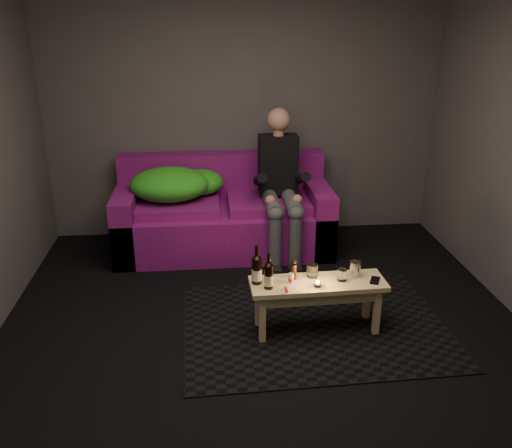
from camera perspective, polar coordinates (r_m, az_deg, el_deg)
The scene contains 17 objects.
floor at distance 3.99m, azimuth 1.24°, elevation -12.75°, with size 4.50×4.50×0.00m, color black.
room at distance 3.81m, azimuth 0.61°, elevation 12.40°, with size 4.50×4.50×4.50m.
rug at distance 4.24m, azimuth 6.17°, elevation -10.55°, with size 1.99×1.45×0.01m, color black.
sofa at distance 5.45m, azimuth -3.43°, elevation 0.83°, with size 2.09×0.94×0.90m.
green_blanket at distance 5.33m, azimuth -8.55°, elevation 4.16°, with size 0.92×0.63×0.31m.
person at distance 5.20m, azimuth 2.56°, elevation 4.47°, with size 0.38×0.87×1.40m.
coffee_table at distance 4.03m, azimuth 6.50°, elevation -6.96°, with size 1.00×0.34×0.41m.
beer_bottle_a at distance 3.90m, azimuth 0.08°, elevation -4.82°, with size 0.07×0.07×0.30m.
beer_bottle_b at distance 3.84m, azimuth 1.34°, elevation -5.43°, with size 0.07×0.07×0.27m.
salt_shaker at distance 3.94m, azimuth 3.71°, elevation -5.71°, with size 0.04×0.04×0.08m, color silver.
pepper_mill at distance 3.99m, azimuth 3.98°, elevation -5.01°, with size 0.04×0.04×0.12m, color black.
tumbler_back at distance 4.04m, azimuth 5.95°, elevation -4.91°, with size 0.08×0.08×0.10m, color white.
tealight at distance 3.92m, azimuth 6.50°, elevation -6.24°, with size 0.06×0.06×0.04m.
tumbler_front at distance 4.02m, azimuth 9.04°, elevation -5.31°, with size 0.07×0.07×0.09m, color white.
steel_cup at distance 4.10m, azimuth 10.37°, elevation -4.65°, with size 0.08×0.08×0.11m, color #B2B3B9.
smartphone at distance 4.08m, azimuth 12.41°, elevation -5.82°, with size 0.06×0.13×0.01m, color black.
red_lighter at distance 3.86m, azimuth 3.20°, elevation -6.92°, with size 0.02×0.07×0.01m, color red.
Camera 1 is at (-0.39, -3.28, 2.25)m, focal length 38.00 mm.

